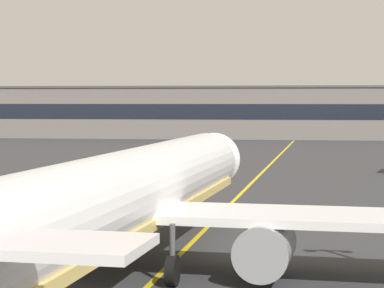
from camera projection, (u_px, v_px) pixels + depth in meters
name	position (u px, v px, depth m)	size (l,w,h in m)	color
taxiway_centreline	(227.00, 207.00, 55.90)	(0.30, 180.00, 0.01)	yellow
airliner_foreground	(125.00, 197.00, 34.58)	(32.31, 41.52, 11.65)	white
safety_cone_by_nose_gear	(182.00, 214.00, 50.76)	(0.44, 0.44, 0.55)	orange
terminal_building	(228.00, 112.00, 153.32)	(123.94, 12.40, 10.07)	slate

